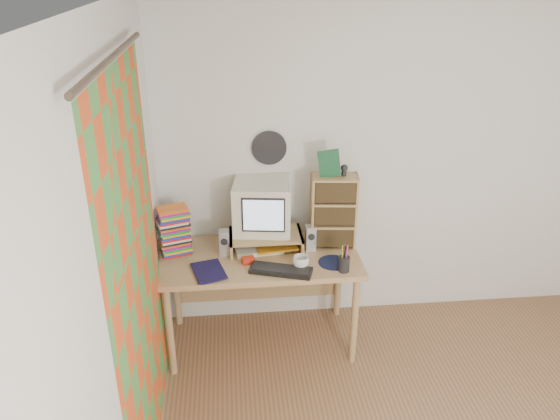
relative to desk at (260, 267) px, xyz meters
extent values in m
plane|color=white|center=(1.03, 0.31, 0.63)|extent=(3.50, 0.00, 3.50)
plane|color=white|center=(-0.72, -1.44, 0.63)|extent=(0.00, 3.50, 3.50)
plane|color=#CE491D|center=(-0.68, -0.96, 0.53)|extent=(0.00, 2.20, 2.20)
cylinder|color=black|center=(0.10, 0.29, 0.81)|extent=(0.25, 0.02, 0.25)
cube|color=tan|center=(0.00, -0.06, 0.11)|extent=(1.40, 0.70, 0.04)
cube|color=tan|center=(0.00, 0.27, -0.24)|extent=(1.33, 0.02, 0.41)
cylinder|color=tan|center=(-0.64, -0.35, -0.26)|extent=(0.05, 0.05, 0.71)
cylinder|color=tan|center=(0.64, -0.35, -0.26)|extent=(0.05, 0.05, 0.71)
cylinder|color=tan|center=(-0.64, 0.23, -0.26)|extent=(0.05, 0.05, 0.71)
cylinder|color=tan|center=(0.64, 0.23, -0.26)|extent=(0.05, 0.05, 0.71)
cube|color=tan|center=(-0.20, 0.04, 0.19)|extent=(0.02, 0.30, 0.12)
cube|color=tan|center=(0.30, 0.04, 0.19)|extent=(0.02, 0.30, 0.12)
cube|color=tan|center=(0.05, 0.04, 0.24)|extent=(0.52, 0.30, 0.02)
cube|color=silver|center=(0.03, 0.09, 0.44)|extent=(0.43, 0.43, 0.37)
cube|color=#ADACB1|center=(-0.25, -0.03, 0.23)|extent=(0.07, 0.07, 0.19)
cube|color=#ADACB1|center=(0.37, -0.01, 0.23)|extent=(0.07, 0.07, 0.19)
cube|color=black|center=(0.13, -0.30, 0.15)|extent=(0.44, 0.26, 0.03)
cube|color=tan|center=(0.54, 0.04, 0.41)|extent=(0.34, 0.21, 0.54)
imported|color=white|center=(0.27, -0.26, 0.18)|extent=(0.14, 0.14, 0.09)
imported|color=#120F39|center=(-0.45, -0.29, 0.16)|extent=(0.28, 0.24, 0.05)
cylinder|color=black|center=(0.50, -0.21, 0.14)|extent=(0.26, 0.26, 0.00)
cube|color=red|center=(-0.09, -0.16, 0.16)|extent=(0.10, 0.07, 0.04)
cube|color=#17512E|center=(0.49, 0.04, 0.77)|extent=(0.15, 0.05, 0.19)
camera|label=1|loc=(-0.19, -3.43, 2.05)|focal=35.00mm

